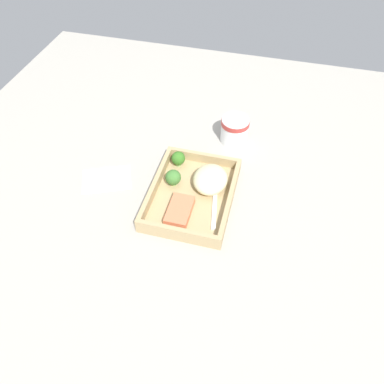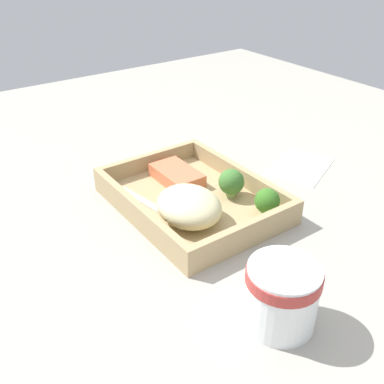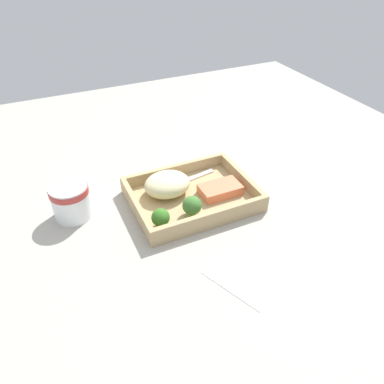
% 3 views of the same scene
% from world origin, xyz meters
% --- Properties ---
extents(ground_plane, '(1.60, 1.60, 0.02)m').
position_xyz_m(ground_plane, '(0.00, 0.00, -0.01)').
color(ground_plane, '#A29D93').
extents(takeout_tray, '(0.28, 0.22, 0.01)m').
position_xyz_m(takeout_tray, '(0.00, 0.00, 0.01)').
color(takeout_tray, tan).
rests_on(takeout_tray, ground_plane).
extents(tray_rim, '(0.28, 0.22, 0.03)m').
position_xyz_m(tray_rim, '(0.00, 0.00, 0.03)').
color(tray_rim, tan).
rests_on(tray_rim, takeout_tray).
extents(salmon_fillet, '(0.10, 0.06, 0.02)m').
position_xyz_m(salmon_fillet, '(-0.07, 0.01, 0.02)').
color(salmon_fillet, '#E1734C').
rests_on(salmon_fillet, takeout_tray).
extents(mashed_potatoes, '(0.11, 0.09, 0.05)m').
position_xyz_m(mashed_potatoes, '(0.05, -0.04, 0.04)').
color(mashed_potatoes, beige).
rests_on(mashed_potatoes, takeout_tray).
extents(broccoli_floret_1, '(0.04, 0.04, 0.05)m').
position_xyz_m(broccoli_floret_1, '(0.03, 0.06, 0.04)').
color(broccoli_floret_1, '#8AAB5F').
rests_on(broccoli_floret_1, takeout_tray).
extents(broccoli_floret_2, '(0.04, 0.04, 0.05)m').
position_xyz_m(broccoli_floret_2, '(0.10, 0.07, 0.04)').
color(broccoli_floret_2, '#75A35A').
rests_on(broccoli_floret_2, takeout_tray).
extents(fork, '(0.16, 0.04, 0.00)m').
position_xyz_m(fork, '(-0.01, -0.06, 0.01)').
color(fork, white).
rests_on(fork, takeout_tray).
extents(paper_cup, '(0.09, 0.09, 0.08)m').
position_xyz_m(paper_cup, '(0.26, -0.06, 0.05)').
color(paper_cup, white).
rests_on(paper_cup, ground_plane).
extents(receipt_slip, '(0.14, 0.16, 0.00)m').
position_xyz_m(receipt_slip, '(0.01, 0.25, 0.00)').
color(receipt_slip, white).
rests_on(receipt_slip, ground_plane).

